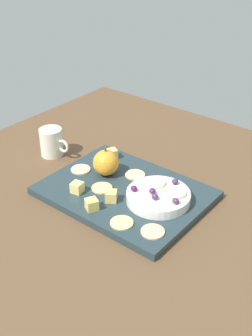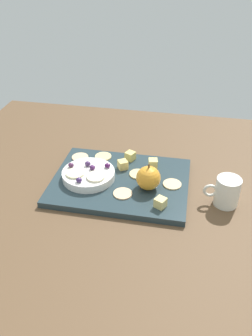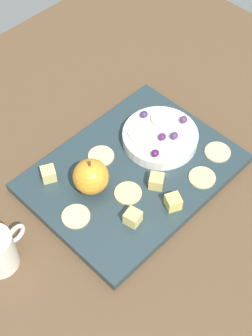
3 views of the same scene
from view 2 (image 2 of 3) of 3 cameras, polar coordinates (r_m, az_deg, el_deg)
The scene contains 22 objects.
table at distance 104.57cm, azimuth -2.48°, elevation -4.01°, with size 117.01×108.74×4.96cm, color brown.
platter at distance 102.97cm, azimuth -0.91°, elevation -2.28°, with size 39.67×29.88×1.89cm, color #26363C.
serving_dish at distance 102.78cm, azimuth -6.17°, elevation -1.12°, with size 15.51×15.51×2.39cm, color white.
apple_whole at distance 97.15cm, azimuth 3.69°, elevation -1.65°, with size 6.90×6.90×6.90cm, color orange.
apple_stem at distance 94.87cm, azimuth 3.78°, elevation 0.35°, with size 0.50×0.50×1.20cm, color brown.
cheese_cube_0 at distance 92.13cm, azimuth 5.67°, elevation -5.67°, with size 2.69×2.69×2.69cm, color #E1CD78.
cheese_cube_1 at distance 106.48cm, azimuth -0.53°, elevation 0.56°, with size 2.69×2.69×2.69cm, color #E5C36B.
cheese_cube_2 at distance 107.37cm, azimuth 4.44°, elevation 0.76°, with size 2.69×2.69×2.69cm, color #EFD574.
cheese_cube_3 at distance 110.78cm, azimuth 0.70°, elevation 2.00°, with size 2.69×2.69×2.69cm, color #E6D069.
cracker_0 at distance 113.26cm, azimuth -7.54°, elevation 1.77°, with size 5.30×5.30×0.40cm, color #E4BB89.
cracker_1 at distance 100.96cm, azimuth 7.59°, elevation -2.65°, with size 5.30×5.30×0.40cm, color beige.
cracker_2 at distance 96.58cm, azimuth -0.54°, elevation -4.21°, with size 5.30×5.30×0.40cm, color #E4B98C.
cracker_3 at distance 104.32cm, azimuth 2.01°, elevation -1.00°, with size 5.30×5.30×0.40cm, color #D8BD81.
cracker_4 at distance 112.90cm, azimuth -3.76°, elevation 1.90°, with size 5.30×5.30×0.40cm, color #D9BE7E.
grape_0 at distance 104.20cm, azimuth -6.30°, elevation 0.70°, with size 1.72×1.55×1.53cm, color #482F5D.
grape_1 at distance 104.33cm, azimuth -9.01°, elevation 0.48°, with size 1.72×1.55×1.45cm, color #532C4F.
grape_2 at distance 97.66cm, azimuth -7.72°, elevation -1.96°, with size 1.72×1.55×1.43cm, color #412A61.
grape_3 at distance 102.48cm, azimuth -5.55°, elevation 0.09°, with size 1.72×1.55×1.40cm, color #4B2256.
grape_4 at distance 103.04cm, azimuth -3.07°, elevation 0.41°, with size 1.72×1.55×1.39cm, color #48194D.
apple_slice_0 at distance 99.18cm, azimuth -4.99°, elevation -1.43°, with size 5.31×5.31×0.60cm, color beige.
apple_slice_1 at distance 101.26cm, azimuth -8.33°, elevation -0.87°, with size 5.31×5.31×0.60cm, color beige.
cup at distance 97.77cm, azimuth 16.19°, elevation -3.74°, with size 9.82×6.61×8.27cm.
Camera 2 is at (-20.29, 80.30, 66.32)cm, focal length 37.15 mm.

